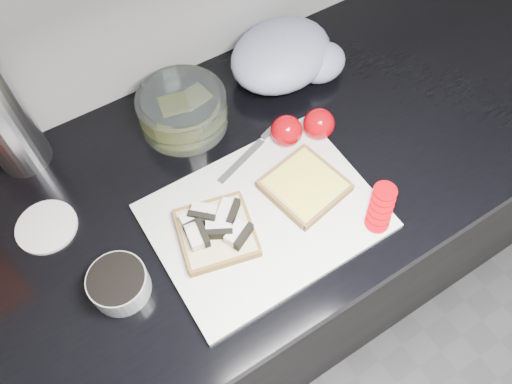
{
  "coord_description": "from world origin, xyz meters",
  "views": [
    {
      "loc": [
        -0.16,
        0.73,
        1.71
      ],
      "look_at": [
        0.08,
        1.12,
        0.95
      ],
      "focal_mm": 35.0,
      "sensor_mm": 36.0,
      "label": 1
    }
  ],
  "objects": [
    {
      "name": "bread_left",
      "position": [
        -0.01,
        1.1,
        0.92
      ],
      "size": [
        0.16,
        0.16,
        0.04
      ],
      "rotation": [
        0.0,
        0.0,
        -0.24
      ],
      "color": "beige",
      "rests_on": "cutting_board"
    },
    {
      "name": "base_cabinet",
      "position": [
        0.0,
        1.2,
        0.43
      ],
      "size": [
        3.5,
        0.6,
        0.86
      ],
      "primitive_type": "cube",
      "color": "black",
      "rests_on": "ground"
    },
    {
      "name": "glass_bowl",
      "position": [
        0.07,
        1.37,
        0.94
      ],
      "size": [
        0.18,
        0.18,
        0.07
      ],
      "rotation": [
        0.0,
        0.0,
        -0.23
      ],
      "color": "silver",
      "rests_on": "countertop"
    },
    {
      "name": "bread_right",
      "position": [
        0.18,
        1.1,
        0.92
      ],
      "size": [
        0.16,
        0.16,
        0.02
      ],
      "rotation": [
        0.0,
        0.0,
        0.18
      ],
      "color": "beige",
      "rests_on": "cutting_board"
    },
    {
      "name": "countertop",
      "position": [
        0.0,
        1.2,
        0.88
      ],
      "size": [
        3.5,
        0.64,
        0.04
      ],
      "primitive_type": "cube",
      "color": "black",
      "rests_on": "base_cabinet"
    },
    {
      "name": "cutting_board",
      "position": [
        0.08,
        1.09,
        0.91
      ],
      "size": [
        0.4,
        0.3,
        0.01
      ],
      "primitive_type": "cube",
      "color": "silver",
      "rests_on": "countertop"
    },
    {
      "name": "grocery_bag",
      "position": [
        0.32,
        1.37,
        0.95
      ],
      "size": [
        0.27,
        0.24,
        0.1
      ],
      "rotation": [
        0.0,
        0.0,
        0.21
      ],
      "color": "#A8B3CF",
      "rests_on": "countertop"
    },
    {
      "name": "seed_tub",
      "position": [
        -0.19,
        1.1,
        0.93
      ],
      "size": [
        0.1,
        0.1,
        0.05
      ],
      "color": "gray",
      "rests_on": "countertop"
    },
    {
      "name": "steel_canister",
      "position": [
        -0.24,
        1.45,
        1.02
      ],
      "size": [
        0.1,
        0.1,
        0.23
      ],
      "primitive_type": "cylinder",
      "color": "#AEADB2",
      "rests_on": "countertop"
    },
    {
      "name": "tub_lid",
      "position": [
        -0.26,
        1.28,
        0.9
      ],
      "size": [
        0.14,
        0.14,
        0.01
      ],
      "primitive_type": "cylinder",
      "rotation": [
        0.0,
        0.0,
        -0.35
      ],
      "color": "white",
      "rests_on": "countertop"
    },
    {
      "name": "whole_tomatoes",
      "position": [
        0.25,
        1.21,
        0.93
      ],
      "size": [
        0.13,
        0.08,
        0.06
      ],
      "rotation": [
        0.0,
        0.0,
        0.02
      ],
      "color": "#AA030B",
      "rests_on": "countertop"
    },
    {
      "name": "knife",
      "position": [
        0.16,
        1.23,
        0.91
      ],
      "size": [
        0.18,
        0.07,
        0.01
      ],
      "rotation": [
        0.0,
        0.0,
        0.32
      ],
      "color": "silver",
      "rests_on": "cutting_board"
    },
    {
      "name": "tomato_slices",
      "position": [
        0.27,
        0.99,
        0.92
      ],
      "size": [
        0.1,
        0.09,
        0.02
      ],
      "rotation": [
        0.0,
        0.0,
        0.21
      ],
      "color": "#AA030B",
      "rests_on": "cutting_board"
    }
  ]
}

